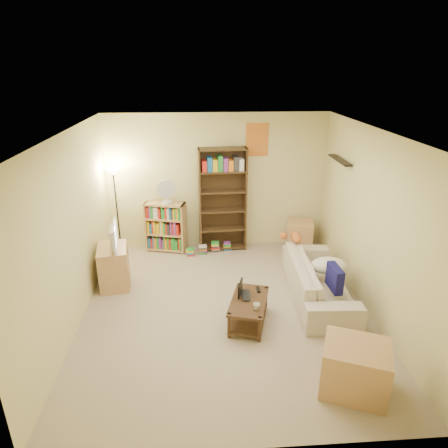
{
  "coord_description": "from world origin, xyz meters",
  "views": [
    {
      "loc": [
        -0.36,
        -4.84,
        3.27
      ],
      "look_at": [
        0.02,
        0.67,
        1.05
      ],
      "focal_mm": 32.0,
      "sensor_mm": 36.0,
      "label": 1
    }
  ],
  "objects_px": {
    "mug": "(256,306)",
    "short_bookshelf": "(166,227)",
    "desk_fan": "(166,191)",
    "tabby_cat": "(294,237)",
    "coffee_table": "(249,309)",
    "end_cabinet": "(355,368)",
    "tv_stand": "(114,266)",
    "tall_bookshelf": "(223,198)",
    "side_table": "(300,235)",
    "laptop": "(249,295)",
    "television": "(110,236)",
    "sofa": "(319,279)",
    "floor_lamp": "(115,187)"
  },
  "relations": [
    {
      "from": "mug",
      "to": "short_bookshelf",
      "type": "relative_size",
      "value": 0.12
    },
    {
      "from": "desk_fan",
      "to": "tabby_cat",
      "type": "bearing_deg",
      "value": -24.92
    },
    {
      "from": "coffee_table",
      "to": "end_cabinet",
      "type": "bearing_deg",
      "value": -36.56
    },
    {
      "from": "tv_stand",
      "to": "tall_bookshelf",
      "type": "height_order",
      "value": "tall_bookshelf"
    },
    {
      "from": "mug",
      "to": "side_table",
      "type": "distance_m",
      "value": 2.77
    },
    {
      "from": "short_bookshelf",
      "to": "side_table",
      "type": "bearing_deg",
      "value": 11.72
    },
    {
      "from": "laptop",
      "to": "television",
      "type": "relative_size",
      "value": 0.44
    },
    {
      "from": "side_table",
      "to": "end_cabinet",
      "type": "bearing_deg",
      "value": -94.61
    },
    {
      "from": "tv_stand",
      "to": "short_bookshelf",
      "type": "height_order",
      "value": "short_bookshelf"
    },
    {
      "from": "tall_bookshelf",
      "to": "end_cabinet",
      "type": "height_order",
      "value": "tall_bookshelf"
    },
    {
      "from": "coffee_table",
      "to": "tall_bookshelf",
      "type": "xyz_separation_m",
      "value": [
        -0.19,
        2.39,
        0.79
      ]
    },
    {
      "from": "tv_stand",
      "to": "short_bookshelf",
      "type": "xyz_separation_m",
      "value": [
        0.73,
        1.24,
        0.14
      ]
    },
    {
      "from": "short_bookshelf",
      "to": "sofa",
      "type": "bearing_deg",
      "value": -22.69
    },
    {
      "from": "sofa",
      "to": "tall_bookshelf",
      "type": "xyz_separation_m",
      "value": [
        -1.32,
        1.79,
        0.72
      ]
    },
    {
      "from": "tabby_cat",
      "to": "side_table",
      "type": "relative_size",
      "value": 0.84
    },
    {
      "from": "short_bookshelf",
      "to": "desk_fan",
      "type": "height_order",
      "value": "desk_fan"
    },
    {
      "from": "short_bookshelf",
      "to": "end_cabinet",
      "type": "bearing_deg",
      "value": -44.34
    },
    {
      "from": "mug",
      "to": "end_cabinet",
      "type": "bearing_deg",
      "value": -48.89
    },
    {
      "from": "sofa",
      "to": "tabby_cat",
      "type": "distance_m",
      "value": 0.88
    },
    {
      "from": "laptop",
      "to": "tall_bookshelf",
      "type": "xyz_separation_m",
      "value": [
        -0.2,
        2.3,
        0.64
      ]
    },
    {
      "from": "short_bookshelf",
      "to": "laptop",
      "type": "bearing_deg",
      "value": -46.89
    },
    {
      "from": "coffee_table",
      "to": "side_table",
      "type": "relative_size",
      "value": 1.69
    },
    {
      "from": "tv_stand",
      "to": "television",
      "type": "relative_size",
      "value": 0.99
    },
    {
      "from": "coffee_table",
      "to": "side_table",
      "type": "xyz_separation_m",
      "value": [
        1.26,
        2.28,
        0.05
      ]
    },
    {
      "from": "sofa",
      "to": "short_bookshelf",
      "type": "distance_m",
      "value": 2.98
    },
    {
      "from": "sofa",
      "to": "side_table",
      "type": "distance_m",
      "value": 1.68
    },
    {
      "from": "short_bookshelf",
      "to": "desk_fan",
      "type": "bearing_deg",
      "value": -26.69
    },
    {
      "from": "end_cabinet",
      "to": "tv_stand",
      "type": "bearing_deg",
      "value": 140.84
    },
    {
      "from": "television",
      "to": "tall_bookshelf",
      "type": "relative_size",
      "value": 0.34
    },
    {
      "from": "tv_stand",
      "to": "mug",
      "type": "bearing_deg",
      "value": -42.25
    },
    {
      "from": "mug",
      "to": "tall_bookshelf",
      "type": "xyz_separation_m",
      "value": [
        -0.26,
        2.61,
        0.61
      ]
    },
    {
      "from": "coffee_table",
      "to": "floor_lamp",
      "type": "bearing_deg",
      "value": 148.04
    },
    {
      "from": "coffee_table",
      "to": "tv_stand",
      "type": "distance_m",
      "value": 2.29
    },
    {
      "from": "tabby_cat",
      "to": "coffee_table",
      "type": "distance_m",
      "value": 1.7
    },
    {
      "from": "coffee_table",
      "to": "mug",
      "type": "distance_m",
      "value": 0.29
    },
    {
      "from": "television",
      "to": "tall_bookshelf",
      "type": "bearing_deg",
      "value": -63.7
    },
    {
      "from": "short_bookshelf",
      "to": "tv_stand",
      "type": "bearing_deg",
      "value": -106.16
    },
    {
      "from": "television",
      "to": "side_table",
      "type": "height_order",
      "value": "television"
    },
    {
      "from": "tv_stand",
      "to": "floor_lamp",
      "type": "height_order",
      "value": "floor_lamp"
    },
    {
      "from": "television",
      "to": "short_bookshelf",
      "type": "xyz_separation_m",
      "value": [
        0.73,
        1.24,
        -0.38
      ]
    },
    {
      "from": "desk_fan",
      "to": "short_bookshelf",
      "type": "bearing_deg",
      "value": 138.97
    },
    {
      "from": "tv_stand",
      "to": "tall_bookshelf",
      "type": "xyz_separation_m",
      "value": [
        1.79,
        1.24,
        0.69
      ]
    },
    {
      "from": "laptop",
      "to": "tv_stand",
      "type": "distance_m",
      "value": 2.26
    },
    {
      "from": "laptop",
      "to": "desk_fan",
      "type": "distance_m",
      "value": 2.68
    },
    {
      "from": "desk_fan",
      "to": "side_table",
      "type": "xyz_separation_m",
      "value": [
        2.46,
        -0.07,
        -0.9
      ]
    },
    {
      "from": "television",
      "to": "side_table",
      "type": "relative_size",
      "value": 1.22
    },
    {
      "from": "sofa",
      "to": "television",
      "type": "height_order",
      "value": "television"
    },
    {
      "from": "television",
      "to": "end_cabinet",
      "type": "relative_size",
      "value": 0.98
    },
    {
      "from": "tabby_cat",
      "to": "short_bookshelf",
      "type": "bearing_deg",
      "value": 154.62
    },
    {
      "from": "sofa",
      "to": "coffee_table",
      "type": "xyz_separation_m",
      "value": [
        -1.13,
        -0.6,
        -0.06
      ]
    }
  ]
}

